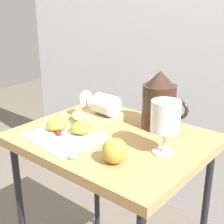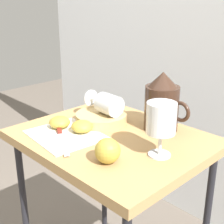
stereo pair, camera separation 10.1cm
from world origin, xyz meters
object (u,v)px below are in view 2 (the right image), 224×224
(pitcher, at_px, (162,107))
(wine_glass_tipped_near, at_px, (108,104))
(table, at_px, (112,154))
(apple_whole, at_px, (108,151))
(apple_half_right, at_px, (82,126))
(apple_half_left, at_px, (60,122))
(knife, at_px, (60,133))
(basket_tray, at_px, (101,118))
(wine_glass_upright, at_px, (162,120))

(pitcher, distance_m, wine_glass_tipped_near, 0.18)
(table, distance_m, apple_whole, 0.21)
(wine_glass_tipped_near, relative_size, apple_half_right, 2.08)
(apple_half_left, distance_m, apple_half_right, 0.09)
(knife, bearing_deg, table, 46.08)
(apple_whole, bearing_deg, knife, 177.01)
(table, relative_size, basket_tray, 3.91)
(apple_half_left, xyz_separation_m, apple_whole, (0.28, -0.04, 0.01))
(wine_glass_upright, relative_size, apple_half_left, 2.22)
(basket_tray, xyz_separation_m, wine_glass_upright, (0.30, -0.04, 0.09))
(table, relative_size, apple_half_left, 9.99)
(wine_glass_tipped_near, distance_m, knife, 0.20)
(wine_glass_tipped_near, distance_m, apple_half_left, 0.18)
(basket_tray, height_order, knife, basket_tray)
(wine_glass_upright, height_order, apple_half_left, wine_glass_upright)
(table, bearing_deg, apple_half_right, -145.19)
(table, distance_m, apple_half_right, 0.14)
(apple_half_left, bearing_deg, table, 28.59)
(wine_glass_upright, bearing_deg, wine_glass_tipped_near, 168.20)
(wine_glass_tipped_near, bearing_deg, apple_half_right, -89.88)
(table, height_order, wine_glass_tipped_near, wine_glass_tipped_near)
(wine_glass_upright, height_order, apple_whole, wine_glass_upright)
(basket_tray, bearing_deg, table, -24.86)
(basket_tray, relative_size, knife, 0.83)
(wine_glass_upright, relative_size, apple_whole, 2.22)
(apple_half_right, bearing_deg, knife, -118.35)
(pitcher, distance_m, wine_glass_upright, 0.19)
(basket_tray, distance_m, knife, 0.17)
(basket_tray, height_order, apple_whole, apple_whole)
(basket_tray, xyz_separation_m, pitcher, (0.18, 0.10, 0.06))
(knife, bearing_deg, wine_glass_tipped_near, 79.36)
(apple_half_right, bearing_deg, wine_glass_tipped_near, 90.12)
(pitcher, bearing_deg, apple_half_right, -127.35)
(apple_half_right, bearing_deg, table, 34.81)
(table, relative_size, knife, 3.24)
(table, distance_m, basket_tray, 0.14)
(wine_glass_upright, xyz_separation_m, apple_half_right, (-0.27, -0.06, -0.08))
(apple_half_right, relative_size, apple_whole, 1.00)
(wine_glass_upright, relative_size, knife, 0.72)
(basket_tray, relative_size, apple_half_right, 2.55)
(wine_glass_upright, distance_m, apple_half_left, 0.37)
(pitcher, height_order, wine_glass_upright, pitcher)
(table, height_order, pitcher, pitcher)
(wine_glass_tipped_near, bearing_deg, table, -36.81)
(wine_glass_tipped_near, bearing_deg, pitcher, 29.75)
(wine_glass_upright, bearing_deg, pitcher, 127.25)
(wine_glass_upright, xyz_separation_m, wine_glass_tipped_near, (-0.27, 0.06, -0.03))
(apple_half_left, relative_size, apple_half_right, 1.00)
(pitcher, height_order, apple_half_right, pitcher)
(table, bearing_deg, apple_whole, -48.11)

